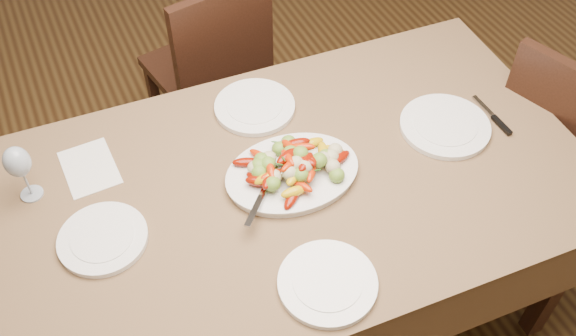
{
  "coord_description": "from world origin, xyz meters",
  "views": [
    {
      "loc": [
        -0.66,
        -1.27,
        2.22
      ],
      "look_at": [
        -0.14,
        -0.15,
        0.82
      ],
      "focal_mm": 40.0,
      "sensor_mm": 36.0,
      "label": 1
    }
  ],
  "objects_px": {
    "serving_platter": "(292,175)",
    "plate_left": "(103,239)",
    "chair_far": "(205,68)",
    "wine_glass": "(22,172)",
    "plate_right": "(445,126)",
    "plate_near": "(327,283)",
    "dining_table": "(288,253)",
    "chair_right": "(565,145)",
    "plate_far": "(255,107)"
  },
  "relations": [
    {
      "from": "chair_right",
      "to": "serving_platter",
      "type": "xyz_separation_m",
      "value": [
        -1.1,
        0.07,
        0.3
      ]
    },
    {
      "from": "serving_platter",
      "to": "plate_near",
      "type": "bearing_deg",
      "value": -101.24
    },
    {
      "from": "plate_far",
      "to": "plate_near",
      "type": "bearing_deg",
      "value": -97.27
    },
    {
      "from": "chair_right",
      "to": "plate_right",
      "type": "distance_m",
      "value": 0.64
    },
    {
      "from": "plate_right",
      "to": "wine_glass",
      "type": "xyz_separation_m",
      "value": [
        -1.26,
        0.28,
        0.09
      ]
    },
    {
      "from": "serving_platter",
      "to": "plate_left",
      "type": "xyz_separation_m",
      "value": [
        -0.57,
        0.01,
        -0.0
      ]
    },
    {
      "from": "chair_right",
      "to": "serving_platter",
      "type": "height_order",
      "value": "chair_right"
    },
    {
      "from": "chair_far",
      "to": "plate_far",
      "type": "bearing_deg",
      "value": 78.31
    },
    {
      "from": "dining_table",
      "to": "serving_platter",
      "type": "height_order",
      "value": "serving_platter"
    },
    {
      "from": "chair_far",
      "to": "plate_left",
      "type": "xyz_separation_m",
      "value": [
        -0.6,
        -0.92,
        0.29
      ]
    },
    {
      "from": "dining_table",
      "to": "serving_platter",
      "type": "distance_m",
      "value": 0.39
    },
    {
      "from": "dining_table",
      "to": "wine_glass",
      "type": "distance_m",
      "value": 0.9
    },
    {
      "from": "plate_right",
      "to": "wine_glass",
      "type": "distance_m",
      "value": 1.29
    },
    {
      "from": "plate_near",
      "to": "chair_right",
      "type": "bearing_deg",
      "value": 14.64
    },
    {
      "from": "serving_platter",
      "to": "wine_glass",
      "type": "bearing_deg",
      "value": 160.09
    },
    {
      "from": "dining_table",
      "to": "plate_near",
      "type": "distance_m",
      "value": 0.54
    },
    {
      "from": "chair_right",
      "to": "plate_right",
      "type": "height_order",
      "value": "chair_right"
    },
    {
      "from": "chair_far",
      "to": "chair_right",
      "type": "relative_size",
      "value": 1.0
    },
    {
      "from": "plate_near",
      "to": "chair_far",
      "type": "bearing_deg",
      "value": 85.45
    },
    {
      "from": "serving_platter",
      "to": "wine_glass",
      "type": "height_order",
      "value": "wine_glass"
    },
    {
      "from": "wine_glass",
      "to": "dining_table",
      "type": "bearing_deg",
      "value": -21.14
    },
    {
      "from": "plate_far",
      "to": "wine_glass",
      "type": "height_order",
      "value": "wine_glass"
    },
    {
      "from": "dining_table",
      "to": "plate_far",
      "type": "distance_m",
      "value": 0.51
    },
    {
      "from": "plate_near",
      "to": "plate_left",
      "type": "bearing_deg",
      "value": 142.2
    },
    {
      "from": "plate_left",
      "to": "plate_right",
      "type": "xyz_separation_m",
      "value": [
        1.11,
        -0.03,
        0.0
      ]
    },
    {
      "from": "plate_right",
      "to": "plate_left",
      "type": "bearing_deg",
      "value": 178.53
    },
    {
      "from": "serving_platter",
      "to": "plate_left",
      "type": "height_order",
      "value": "serving_platter"
    },
    {
      "from": "plate_near",
      "to": "wine_glass",
      "type": "relative_size",
      "value": 1.29
    },
    {
      "from": "dining_table",
      "to": "plate_near",
      "type": "xyz_separation_m",
      "value": [
        -0.06,
        -0.37,
        0.39
      ]
    },
    {
      "from": "plate_right",
      "to": "plate_far",
      "type": "bearing_deg",
      "value": 146.72
    },
    {
      "from": "plate_right",
      "to": "plate_near",
      "type": "height_order",
      "value": "same"
    },
    {
      "from": "chair_far",
      "to": "wine_glass",
      "type": "relative_size",
      "value": 4.64
    },
    {
      "from": "dining_table",
      "to": "wine_glass",
      "type": "relative_size",
      "value": 8.98
    },
    {
      "from": "dining_table",
      "to": "wine_glass",
      "type": "xyz_separation_m",
      "value": [
        -0.7,
        0.27,
        0.48
      ]
    },
    {
      "from": "serving_platter",
      "to": "wine_glass",
      "type": "xyz_separation_m",
      "value": [
        -0.72,
        0.26,
        0.09
      ]
    },
    {
      "from": "dining_table",
      "to": "serving_platter",
      "type": "bearing_deg",
      "value": 28.86
    },
    {
      "from": "dining_table",
      "to": "plate_far",
      "type": "height_order",
      "value": "plate_far"
    },
    {
      "from": "dining_table",
      "to": "plate_left",
      "type": "distance_m",
      "value": 0.68
    },
    {
      "from": "dining_table",
      "to": "serving_platter",
      "type": "xyz_separation_m",
      "value": [
        0.02,
        0.01,
        0.39
      ]
    },
    {
      "from": "plate_left",
      "to": "dining_table",
      "type": "bearing_deg",
      "value": -2.14
    },
    {
      "from": "dining_table",
      "to": "plate_near",
      "type": "bearing_deg",
      "value": -98.69
    },
    {
      "from": "serving_platter",
      "to": "plate_left",
      "type": "bearing_deg",
      "value": 178.96
    },
    {
      "from": "plate_left",
      "to": "wine_glass",
      "type": "distance_m",
      "value": 0.31
    },
    {
      "from": "plate_far",
      "to": "plate_near",
      "type": "distance_m",
      "value": 0.71
    },
    {
      "from": "dining_table",
      "to": "plate_left",
      "type": "bearing_deg",
      "value": 177.86
    },
    {
      "from": "serving_platter",
      "to": "plate_far",
      "type": "relative_size",
      "value": 1.48
    },
    {
      "from": "chair_far",
      "to": "plate_near",
      "type": "xyz_separation_m",
      "value": [
        -0.1,
        -1.3,
        0.29
      ]
    },
    {
      "from": "dining_table",
      "to": "chair_far",
      "type": "relative_size",
      "value": 1.94
    },
    {
      "from": "chair_far",
      "to": "serving_platter",
      "type": "height_order",
      "value": "chair_far"
    },
    {
      "from": "chair_far",
      "to": "plate_left",
      "type": "bearing_deg",
      "value": 46.39
    }
  ]
}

